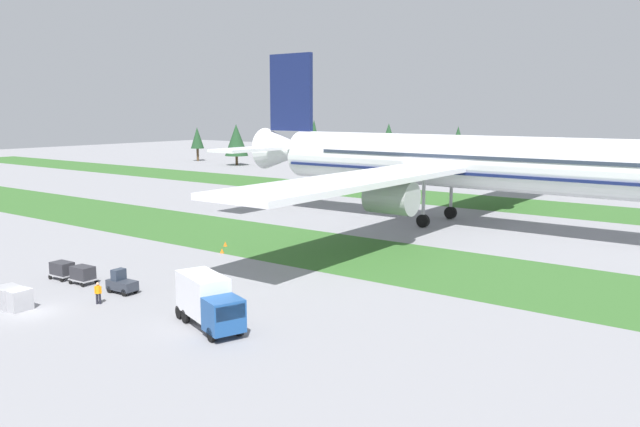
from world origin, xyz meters
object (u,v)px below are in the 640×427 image
object	(u,v)px
cargo_dolly_second	(62,269)
airliner	(456,161)
taxiway_marker_0	(222,251)
taxiway_marker_1	(225,244)
ground_crew_marshaller	(98,292)
uld_container_1	(16,299)
cargo_dolly_lead	(83,273)
catering_truck	(208,300)
baggage_tug	(122,283)
uld_container_2	(8,297)

from	to	relation	value
cargo_dolly_second	airliner	bearing A→B (deg)	156.98
taxiway_marker_0	taxiway_marker_1	world-z (taller)	taxiway_marker_1
cargo_dolly_second	ground_crew_marshaller	xyz separation A→B (m)	(9.04, -2.50, 0.03)
airliner	uld_container_1	bearing A→B (deg)	-11.89
cargo_dolly_lead	ground_crew_marshaller	bearing A→B (deg)	63.07
catering_truck	ground_crew_marshaller	distance (m)	11.00
airliner	baggage_tug	size ratio (longest dim) A/B	30.06
catering_truck	taxiway_marker_0	world-z (taller)	catering_truck
baggage_tug	airliner	bearing A→B (deg)	166.05
ground_crew_marshaller	uld_container_1	distance (m)	5.89
baggage_tug	taxiway_marker_1	distance (m)	19.09
catering_truck	uld_container_1	bearing A→B (deg)	-48.47
cargo_dolly_second	ground_crew_marshaller	distance (m)	9.38
cargo_dolly_second	catering_truck	world-z (taller)	catering_truck
ground_crew_marshaller	taxiway_marker_0	xyz separation A→B (m)	(-5.07, 18.37, -0.69)
taxiway_marker_1	cargo_dolly_second	bearing A→B (deg)	-95.48
cargo_dolly_second	cargo_dolly_lead	bearing A→B (deg)	90.00
cargo_dolly_lead	taxiway_marker_1	distance (m)	18.42
ground_crew_marshaller	taxiway_marker_0	world-z (taller)	ground_crew_marshaller
airliner	taxiway_marker_1	world-z (taller)	airliner
cargo_dolly_lead	uld_container_2	xyz separation A→B (m)	(1.44, -7.31, -0.09)
catering_truck	taxiway_marker_0	bearing A→B (deg)	-117.12
catering_truck	uld_container_2	size ratio (longest dim) A/B	3.66
ground_crew_marshaller	baggage_tug	bearing A→B (deg)	-107.72
baggage_tug	catering_truck	world-z (taller)	catering_truck
cargo_dolly_lead	uld_container_2	size ratio (longest dim) A/B	1.14
uld_container_2	taxiway_marker_0	bearing A→B (deg)	90.90
airliner	uld_container_1	world-z (taller)	airliner
taxiway_marker_1	airliner	bearing A→B (deg)	62.05
cargo_dolly_lead	uld_container_1	size ratio (longest dim) A/B	1.14
cargo_dolly_lead	cargo_dolly_second	size ratio (longest dim) A/B	1.00
catering_truck	taxiway_marker_0	distance (m)	23.35
airliner	taxiway_marker_1	distance (m)	32.14
airliner	ground_crew_marshaller	xyz separation A→B (m)	(-7.31, -48.51, -7.43)
baggage_tug	cargo_dolly_second	bearing A→B (deg)	-90.00
cargo_dolly_lead	baggage_tug	bearing A→B (deg)	90.00
catering_truck	uld_container_1	size ratio (longest dim) A/B	3.66
cargo_dolly_second	uld_container_1	world-z (taller)	uld_container_1
uld_container_1	uld_container_2	world-z (taller)	uld_container_2
baggage_tug	cargo_dolly_lead	size ratio (longest dim) A/B	1.17
uld_container_1	taxiway_marker_0	bearing A→B (deg)	93.17
baggage_tug	ground_crew_marshaller	world-z (taller)	baggage_tug
cargo_dolly_second	catering_truck	distance (m)	19.97
taxiway_marker_0	ground_crew_marshaller	bearing A→B (deg)	-74.58
uld_container_2	cargo_dolly_lead	bearing A→B (deg)	101.17
ground_crew_marshaller	taxiway_marker_1	world-z (taller)	ground_crew_marshaller
airliner	baggage_tug	distance (m)	46.93
ground_crew_marshaller	taxiway_marker_1	size ratio (longest dim) A/B	3.35
ground_crew_marshaller	taxiway_marker_0	size ratio (longest dim) A/B	3.46
uld_container_1	uld_container_2	xyz separation A→B (m)	(-0.90, -0.15, 0.03)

